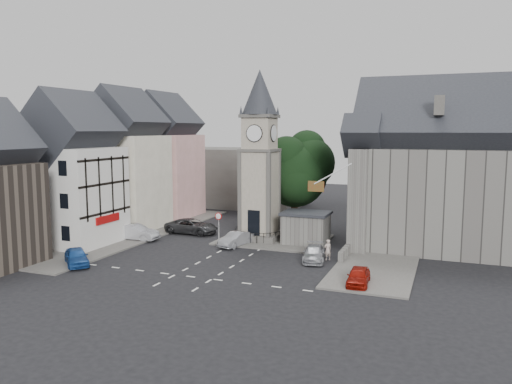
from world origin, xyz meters
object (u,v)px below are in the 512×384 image
at_px(clock_tower, 260,156).
at_px(car_west_blue, 76,257).
at_px(car_east_red, 358,276).
at_px(pedestrian, 328,250).
at_px(stone_shelter, 306,228).

xyz_separation_m(clock_tower, car_west_blue, (-10.12, -13.99, -7.44)).
distance_m(car_east_red, pedestrian, 6.70).
xyz_separation_m(stone_shelter, car_west_blue, (-14.92, -13.50, -0.86)).
bearing_deg(car_west_blue, car_east_red, -39.39).
distance_m(stone_shelter, pedestrian, 5.80).
bearing_deg(car_west_blue, pedestrian, -21.62).
height_order(stone_shelter, car_west_blue, stone_shelter).
distance_m(stone_shelter, car_east_red, 12.49).
relative_size(car_east_red, pedestrian, 2.08).
height_order(stone_shelter, pedestrian, stone_shelter).
relative_size(clock_tower, stone_shelter, 3.78).
bearing_deg(car_west_blue, clock_tower, 6.82).
xyz_separation_m(stone_shelter, car_east_red, (6.70, -10.50, -0.94)).
height_order(car_west_blue, pedestrian, pedestrian).
distance_m(stone_shelter, car_west_blue, 20.14).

